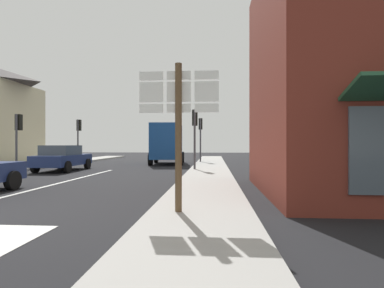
# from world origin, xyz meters

# --- Properties ---
(ground_plane) EXTENTS (80.00, 80.00, 0.00)m
(ground_plane) POSITION_xyz_m (0.00, 10.00, 0.00)
(ground_plane) COLOR black
(sidewalk_right) EXTENTS (2.22, 44.00, 0.14)m
(sidewalk_right) POSITION_xyz_m (5.78, 8.00, 0.07)
(sidewalk_right) COLOR #9E9B96
(sidewalk_right) RESTS_ON ground
(lane_centre_stripe) EXTENTS (0.16, 12.00, 0.01)m
(lane_centre_stripe) POSITION_xyz_m (0.00, 6.00, 0.01)
(lane_centre_stripe) COLOR silver
(lane_centre_stripe) RESTS_ON ground
(sedan_far) EXTENTS (2.05, 4.24, 1.47)m
(sedan_far) POSITION_xyz_m (-2.65, 11.39, 0.76)
(sedan_far) COLOR navy
(sedan_far) RESTS_ON ground
(delivery_truck) EXTENTS (2.79, 5.14, 3.05)m
(delivery_truck) POSITION_xyz_m (2.46, 17.64, 1.65)
(delivery_truck) COLOR #19478C
(delivery_truck) RESTS_ON ground
(route_sign_post) EXTENTS (1.66, 0.14, 3.20)m
(route_sign_post) POSITION_xyz_m (5.32, 0.90, 2.00)
(route_sign_post) COLOR brown
(route_sign_post) RESTS_ON ground
(traffic_light_near_left) EXTENTS (0.30, 0.49, 3.22)m
(traffic_light_near_left) POSITION_xyz_m (-4.97, 10.84, 2.38)
(traffic_light_near_left) COLOR #47474C
(traffic_light_near_left) RESTS_ON ground
(traffic_light_near_right) EXTENTS (0.30, 0.49, 3.49)m
(traffic_light_near_right) POSITION_xyz_m (4.97, 11.61, 2.58)
(traffic_light_near_right) COLOR #47474C
(traffic_light_near_right) RESTS_ON ground
(traffic_light_far_right) EXTENTS (0.30, 0.49, 3.62)m
(traffic_light_far_right) POSITION_xyz_m (4.97, 18.79, 2.68)
(traffic_light_far_right) COLOR #47474C
(traffic_light_far_right) RESTS_ON ground
(traffic_light_far_left) EXTENTS (0.30, 0.49, 3.54)m
(traffic_light_far_left) POSITION_xyz_m (-4.97, 18.40, 2.62)
(traffic_light_far_left) COLOR #47474C
(traffic_light_far_left) RESTS_ON ground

